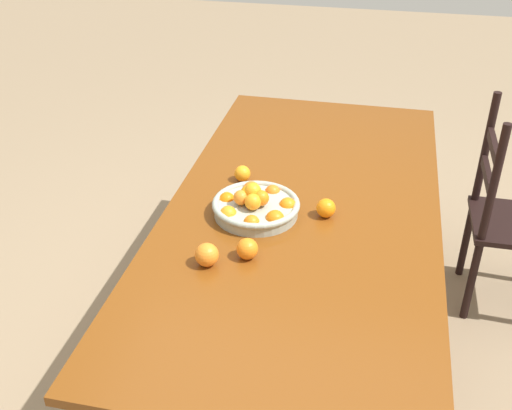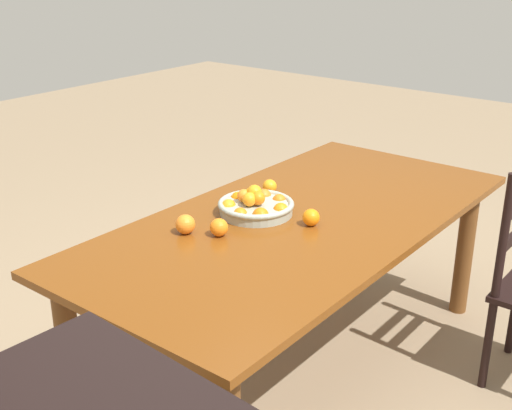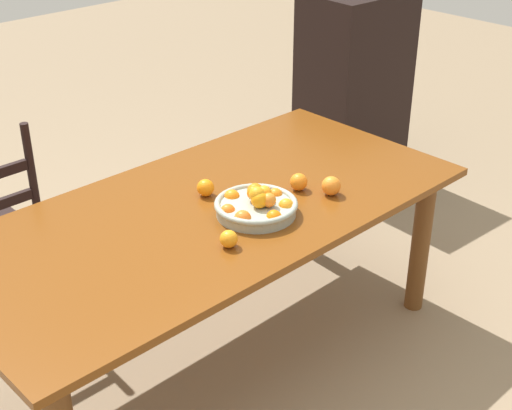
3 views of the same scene
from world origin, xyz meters
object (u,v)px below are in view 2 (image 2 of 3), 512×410
Objects in this scene: dining_table at (299,239)px; fruit_bowl at (256,205)px; orange_loose_3 at (270,186)px; orange_loose_0 at (185,224)px; orange_loose_2 at (219,227)px; orange_loose_1 at (311,217)px.

dining_table is 6.46× the size of fruit_bowl.
orange_loose_3 is (-0.14, -0.27, 0.14)m from dining_table.
fruit_bowl is at bearing 164.83° from orange_loose_0.
fruit_bowl reaches higher than orange_loose_2.
orange_loose_0 is (0.33, -0.09, 0.00)m from fruit_bowl.
fruit_bowl is 0.34m from orange_loose_0.
orange_loose_0 reaches higher than orange_loose_3.
orange_loose_0 is at bearing -30.85° from dining_table.
orange_loose_3 reaches higher than dining_table.
orange_loose_1 is at bearing 59.97° from dining_table.
fruit_bowl is 4.58× the size of orange_loose_1.
dining_table is at bearing 61.94° from orange_loose_3.
fruit_bowl is 0.26m from orange_loose_1.
fruit_bowl reaches higher than dining_table.
orange_loose_2 is (0.31, -0.22, 0.00)m from orange_loose_1.
orange_loose_3 is at bearing -118.06° from dining_table.
orange_loose_2 is 0.52m from orange_loose_3.
orange_loose_1 is 1.09× the size of orange_loose_3.
orange_loose_0 is at bearing 1.67° from orange_loose_3.
dining_table is 32.15× the size of orange_loose_3.
orange_loose_2 is at bearing 118.33° from orange_loose_0.
dining_table is 29.62× the size of orange_loose_1.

